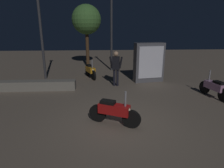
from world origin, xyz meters
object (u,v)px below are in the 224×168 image
at_px(streetlamp_far, 40,21).
at_px(motorcycle_pink_parked_right, 214,88).
at_px(kiosk_billboard, 149,63).
at_px(streetlamp_near, 111,22).
at_px(motorcycle_orange_parked_left, 90,71).
at_px(person_rider_beside, 116,65).
at_px(motorcycle_red_foreground, 114,111).

bearing_deg(streetlamp_far, motorcycle_pink_parked_right, -24.32).
bearing_deg(motorcycle_pink_parked_right, kiosk_billboard, 27.79).
xyz_separation_m(streetlamp_near, kiosk_billboard, (1.85, -2.97, -2.17)).
xyz_separation_m(motorcycle_orange_parked_left, kiosk_billboard, (3.21, -0.95, 0.61)).
relative_size(person_rider_beside, kiosk_billboard, 0.84).
bearing_deg(motorcycle_red_foreground, motorcycle_orange_parked_left, 124.88).
distance_m(streetlamp_near, kiosk_billboard, 4.12).
relative_size(motorcycle_orange_parked_left, person_rider_beside, 0.90).
xyz_separation_m(motorcycle_pink_parked_right, streetlamp_far, (-7.98, 3.60, 2.78)).
height_order(motorcycle_red_foreground, streetlamp_near, streetlamp_near).
relative_size(motorcycle_pink_parked_right, streetlamp_near, 0.32).
distance_m(motorcycle_red_foreground, kiosk_billboard, 5.28).
bearing_deg(motorcycle_red_foreground, motorcycle_pink_parked_right, 50.50).
relative_size(person_rider_beside, streetlamp_far, 0.35).
distance_m(person_rider_beside, streetlamp_far, 4.82).
distance_m(streetlamp_far, kiosk_billboard, 6.28).
xyz_separation_m(motorcycle_red_foreground, streetlamp_far, (-3.59, 5.69, 2.78)).
height_order(person_rider_beside, kiosk_billboard, kiosk_billboard).
bearing_deg(motorcycle_pink_parked_right, motorcycle_orange_parked_left, 44.86).
distance_m(motorcycle_orange_parked_left, streetlamp_near, 3.70).
xyz_separation_m(motorcycle_orange_parked_left, streetlamp_far, (-2.60, -0.00, 2.78)).
bearing_deg(kiosk_billboard, motorcycle_red_foreground, 55.40).
relative_size(motorcycle_red_foreground, motorcycle_orange_parked_left, 0.98).
xyz_separation_m(motorcycle_orange_parked_left, person_rider_beside, (1.37, -1.67, 0.62)).
relative_size(motorcycle_red_foreground, kiosk_billboard, 0.74).
xyz_separation_m(motorcycle_pink_parked_right, kiosk_billboard, (-2.16, 2.66, 0.61)).
bearing_deg(motorcycle_red_foreground, streetlamp_far, 147.33).
bearing_deg(motorcycle_orange_parked_left, motorcycle_red_foreground, -11.88).
height_order(motorcycle_orange_parked_left, streetlamp_near, streetlamp_near).
xyz_separation_m(motorcycle_orange_parked_left, motorcycle_pink_parked_right, (5.37, -3.61, 0.00)).
relative_size(motorcycle_red_foreground, streetlamp_far, 0.30).
height_order(motorcycle_orange_parked_left, motorcycle_pink_parked_right, same).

